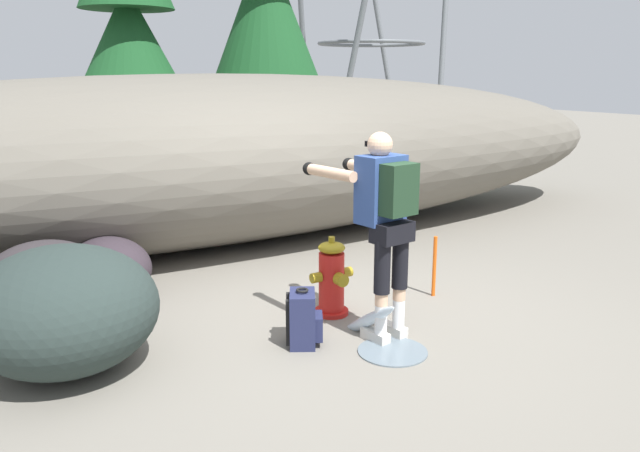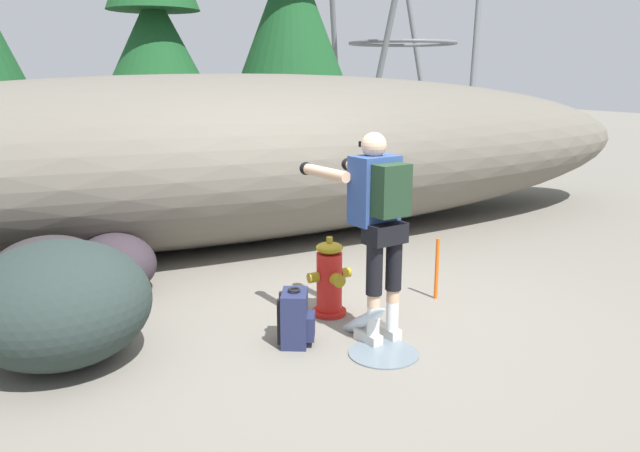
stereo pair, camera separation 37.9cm
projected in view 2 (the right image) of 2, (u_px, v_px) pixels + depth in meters
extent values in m
cube|color=slate|center=(349.00, 325.00, 5.48)|extent=(56.00, 56.00, 0.04)
ellipsoid|color=#666056|center=(228.00, 158.00, 8.06)|extent=(13.51, 3.20, 2.12)
cylinder|color=red|center=(329.00, 312.00, 5.68)|extent=(0.31, 0.31, 0.04)
cylinder|color=red|center=(329.00, 282.00, 5.61)|extent=(0.23, 0.23, 0.53)
ellipsoid|color=#9E8419|center=(329.00, 248.00, 5.54)|extent=(0.24, 0.24, 0.10)
cylinder|color=#9E8419|center=(329.00, 240.00, 5.52)|extent=(0.06, 0.06, 0.05)
cylinder|color=#9E8419|center=(313.00, 278.00, 5.53)|extent=(0.09, 0.09, 0.09)
cylinder|color=#9E8419|center=(345.00, 273.00, 5.66)|extent=(0.09, 0.09, 0.09)
cylinder|color=#9E8419|center=(338.00, 280.00, 5.46)|extent=(0.11, 0.09, 0.11)
ellipsoid|color=silver|center=(359.00, 323.00, 5.18)|extent=(0.10, 0.82, 0.59)
cylinder|color=slate|center=(384.00, 353.00, 4.87)|extent=(0.55, 0.55, 0.01)
cube|color=beige|center=(368.00, 337.00, 5.07)|extent=(0.14, 0.27, 0.09)
cylinder|color=white|center=(373.00, 321.00, 4.99)|extent=(0.10, 0.10, 0.24)
cylinder|color=#DBAD89|center=(374.00, 300.00, 4.94)|extent=(0.10, 0.10, 0.10)
cylinder|color=black|center=(374.00, 268.00, 4.88)|extent=(0.13, 0.13, 0.43)
cube|color=beige|center=(387.00, 332.00, 5.18)|extent=(0.14, 0.27, 0.09)
cylinder|color=white|center=(392.00, 315.00, 5.10)|extent=(0.10, 0.10, 0.24)
cylinder|color=#DBAD89|center=(393.00, 295.00, 5.06)|extent=(0.10, 0.10, 0.10)
cylinder|color=black|center=(394.00, 264.00, 4.99)|extent=(0.13, 0.13, 0.43)
cube|color=black|center=(385.00, 233.00, 4.87)|extent=(0.35, 0.25, 0.16)
cube|color=#2D4784|center=(374.00, 190.00, 4.91)|extent=(0.39, 0.29, 0.54)
cube|color=#1E3823|center=(391.00, 190.00, 4.74)|extent=(0.30, 0.20, 0.40)
sphere|color=#DBAD89|center=(374.00, 145.00, 4.84)|extent=(0.20, 0.20, 0.20)
cube|color=black|center=(367.00, 143.00, 4.91)|extent=(0.15, 0.04, 0.04)
cylinder|color=#DBAD89|center=(324.00, 173.00, 5.06)|extent=(0.17, 0.59, 0.09)
sphere|color=black|center=(306.00, 169.00, 5.27)|extent=(0.11, 0.11, 0.11)
cylinder|color=#DBAD89|center=(367.00, 168.00, 5.30)|extent=(0.17, 0.59, 0.09)
sphere|color=black|center=(348.00, 164.00, 5.51)|extent=(0.11, 0.11, 0.11)
cube|color=#23284C|center=(295.00, 318.00, 5.01)|extent=(0.32, 0.36, 0.44)
cube|color=#23284C|center=(311.00, 326.00, 5.02)|extent=(0.15, 0.21, 0.20)
torus|color=black|center=(294.00, 290.00, 4.95)|extent=(0.10, 0.10, 0.02)
cube|color=black|center=(281.00, 314.00, 5.09)|extent=(0.05, 0.06, 0.37)
cube|color=black|center=(279.00, 322.00, 4.93)|extent=(0.05, 0.06, 0.37)
ellipsoid|color=#2E292C|center=(50.00, 278.00, 5.53)|extent=(1.42, 1.42, 0.74)
ellipsoid|color=#273330|center=(59.00, 303.00, 4.66)|extent=(1.62, 1.62, 0.93)
ellipsoid|color=#30282F|center=(116.00, 263.00, 6.20)|extent=(0.95, 1.08, 0.59)
cylinder|color=#47331E|center=(162.00, 158.00, 11.85)|extent=(0.31, 0.31, 1.11)
cone|color=#194C23|center=(156.00, 59.00, 11.41)|extent=(2.56, 2.56, 2.52)
cylinder|color=#47331E|center=(293.00, 148.00, 13.15)|extent=(0.33, 0.33, 1.19)
cone|color=#194C23|center=(291.00, 31.00, 12.59)|extent=(2.79, 2.79, 3.51)
cylinder|color=slate|center=(416.00, 46.00, 20.06)|extent=(1.04, 1.04, 5.94)
cylinder|color=slate|center=(334.00, 44.00, 18.80)|extent=(1.04, 1.04, 5.94)
cylinder|color=slate|center=(476.00, 42.00, 17.50)|extent=(1.04, 1.04, 5.94)
cylinder|color=slate|center=(387.00, 40.00, 16.25)|extent=(1.04, 1.04, 5.94)
torus|color=slate|center=(403.00, 43.00, 18.15)|extent=(3.15, 3.15, 0.10)
cylinder|color=#E55914|center=(437.00, 269.00, 6.01)|extent=(0.04, 0.04, 0.60)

